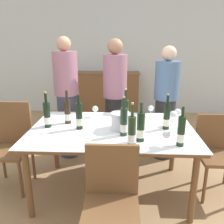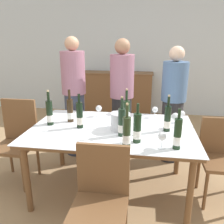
{
  "view_description": "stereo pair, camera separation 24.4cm",
  "coord_description": "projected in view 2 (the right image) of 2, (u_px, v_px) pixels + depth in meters",
  "views": [
    {
      "loc": [
        0.11,
        -2.33,
        1.66
      ],
      "look_at": [
        0.0,
        0.0,
        0.93
      ],
      "focal_mm": 38.0,
      "sensor_mm": 36.0,
      "label": 1
    },
    {
      "loc": [
        0.35,
        -2.3,
        1.66
      ],
      "look_at": [
        0.0,
        0.0,
        0.93
      ],
      "focal_mm": 38.0,
      "sensor_mm": 36.0,
      "label": 2
    }
  ],
  "objects": [
    {
      "name": "wine_bottle_6",
      "position": [
        80.0,
        116.0,
        2.48
      ],
      "size": [
        0.07,
        0.07,
        0.37
      ],
      "color": "black",
      "rests_on": "dining_table"
    },
    {
      "name": "wine_bottle_0",
      "position": [
        167.0,
        119.0,
        2.39
      ],
      "size": [
        0.07,
        0.07,
        0.38
      ],
      "color": "black",
      "rests_on": "dining_table"
    },
    {
      "name": "person_host",
      "position": [
        74.0,
        98.0,
        3.35
      ],
      "size": [
        0.33,
        0.33,
        1.69
      ],
      "color": "#383F56",
      "rests_on": "ground_plane"
    },
    {
      "name": "ice_bucket",
      "position": [
        120.0,
        121.0,
        2.42
      ],
      "size": [
        0.2,
        0.2,
        0.18
      ],
      "color": "silver",
      "rests_on": "dining_table"
    },
    {
      "name": "wine_glass_2",
      "position": [
        162.0,
        137.0,
        2.02
      ],
      "size": [
        0.07,
        0.07,
        0.14
      ],
      "color": "white",
      "rests_on": "dining_table"
    },
    {
      "name": "wine_bottle_1",
      "position": [
        137.0,
        129.0,
        2.13
      ],
      "size": [
        0.07,
        0.07,
        0.36
      ],
      "color": "black",
      "rests_on": "dining_table"
    },
    {
      "name": "wine_glass_1",
      "position": [
        99.0,
        109.0,
        2.85
      ],
      "size": [
        0.07,
        0.07,
        0.14
      ],
      "color": "white",
      "rests_on": "dining_table"
    },
    {
      "name": "chair_right_end",
      "position": [
        221.0,
        154.0,
        2.48
      ],
      "size": [
        0.42,
        0.42,
        0.86
      ],
      "color": "brown",
      "rests_on": "ground_plane"
    },
    {
      "name": "wine_bottle_8",
      "position": [
        177.0,
        135.0,
        2.0
      ],
      "size": [
        0.07,
        0.07,
        0.36
      ],
      "color": "black",
      "rests_on": "dining_table"
    },
    {
      "name": "chair_left_end",
      "position": [
        17.0,
        136.0,
        2.81
      ],
      "size": [
        0.42,
        0.42,
        0.98
      ],
      "color": "brown",
      "rests_on": "ground_plane"
    },
    {
      "name": "wine_glass_3",
      "position": [
        175.0,
        117.0,
        2.48
      ],
      "size": [
        0.09,
        0.09,
        0.16
      ],
      "color": "white",
      "rests_on": "dining_table"
    },
    {
      "name": "person_guest_right",
      "position": [
        173.0,
        106.0,
        3.19
      ],
      "size": [
        0.33,
        0.33,
        1.57
      ],
      "color": "#2D2D33",
      "rests_on": "ground_plane"
    },
    {
      "name": "sideboard_cabinet",
      "position": [
        117.0,
        94.0,
        5.24
      ],
      "size": [
        1.55,
        0.46,
        0.96
      ],
      "color": "brown",
      "rests_on": "ground_plane"
    },
    {
      "name": "wine_bottle_5",
      "position": [
        122.0,
        123.0,
        2.27
      ],
      "size": [
        0.07,
        0.07,
        0.39
      ],
      "color": "#1E3323",
      "rests_on": "dining_table"
    },
    {
      "name": "wine_bottle_3",
      "position": [
        126.0,
        114.0,
        2.54
      ],
      "size": [
        0.08,
        0.08,
        0.41
      ],
      "color": "black",
      "rests_on": "dining_table"
    },
    {
      "name": "person_guest_left",
      "position": [
        122.0,
        99.0,
        3.34
      ],
      "size": [
        0.33,
        0.33,
        1.66
      ],
      "color": "#262628",
      "rests_on": "ground_plane"
    },
    {
      "name": "wine_glass_4",
      "position": [
        155.0,
        110.0,
        2.82
      ],
      "size": [
        0.07,
        0.07,
        0.13
      ],
      "color": "white",
      "rests_on": "dining_table"
    },
    {
      "name": "back_wall",
      "position": [
        133.0,
        51.0,
        5.19
      ],
      "size": [
        8.0,
        0.1,
        2.8
      ],
      "color": "silver",
      "rests_on": "ground_plane"
    },
    {
      "name": "chair_near_front",
      "position": [
        101.0,
        195.0,
        1.82
      ],
      "size": [
        0.42,
        0.42,
        0.88
      ],
      "color": "brown",
      "rests_on": "ground_plane"
    },
    {
      "name": "wine_bottle_7",
      "position": [
        70.0,
        111.0,
        2.66
      ],
      "size": [
        0.07,
        0.07,
        0.37
      ],
      "color": "#332314",
      "rests_on": "dining_table"
    },
    {
      "name": "wine_bottle_2",
      "position": [
        50.0,
        113.0,
        2.56
      ],
      "size": [
        0.07,
        0.07,
        0.38
      ],
      "color": "black",
      "rests_on": "dining_table"
    },
    {
      "name": "wine_glass_0",
      "position": [
        182.0,
        114.0,
        2.65
      ],
      "size": [
        0.08,
        0.08,
        0.14
      ],
      "color": "white",
      "rests_on": "dining_table"
    },
    {
      "name": "wine_bottle_4",
      "position": [
        127.0,
        133.0,
        2.03
      ],
      "size": [
        0.07,
        0.07,
        0.4
      ],
      "color": "#28381E",
      "rests_on": "dining_table"
    },
    {
      "name": "dining_table",
      "position": [
        112.0,
        134.0,
        2.51
      ],
      "size": [
        1.71,
        1.12,
        0.75
      ],
      "color": "brown",
      "rests_on": "ground_plane"
    },
    {
      "name": "ground_plane",
      "position": [
        112.0,
        189.0,
        2.72
      ],
      "size": [
        12.0,
        12.0,
        0.0
      ],
      "primitive_type": "plane",
      "color": "#A37F56"
    }
  ]
}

